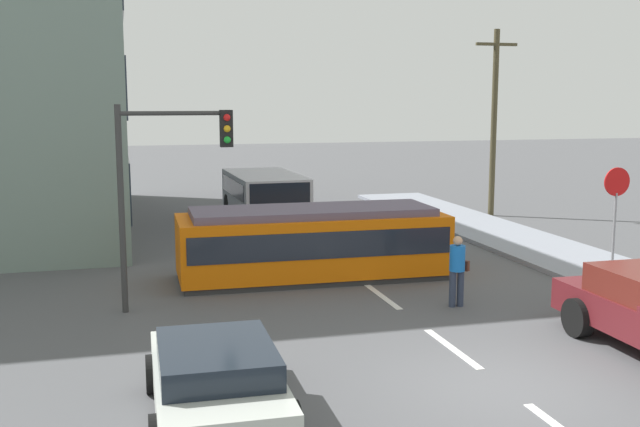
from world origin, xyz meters
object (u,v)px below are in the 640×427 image
streetcar_tram (312,242)px  city_bus (265,194)px  parked_sedan_near (216,378)px  utility_pole_mid (494,120)px  pedestrian_crossing (457,267)px  stop_sign (616,198)px  traffic_light_mast (168,167)px

streetcar_tram → city_bus: 9.79m
parked_sedan_near → utility_pole_mid: 22.06m
city_bus → pedestrian_crossing: 13.56m
city_bus → utility_pole_mid: 9.86m
city_bus → stop_sign: 14.07m
streetcar_tram → utility_pole_mid: (9.93, 8.68, 2.98)m
streetcar_tram → stop_sign: bearing=-16.5°
streetcar_tram → utility_pole_mid: utility_pole_mid is taller
parked_sedan_near → stop_sign: 13.00m
city_bus → traffic_light_mast: (-4.47, -11.90, 2.21)m
traffic_light_mast → utility_pole_mid: 17.57m
city_bus → parked_sedan_near: 18.64m
parked_sedan_near → stop_sign: stop_sign is taller
streetcar_tram → city_bus: streetcar_tram is taller
streetcar_tram → stop_sign: size_ratio=2.50×
pedestrian_crossing → stop_sign: size_ratio=0.58×
pedestrian_crossing → utility_pole_mid: 14.69m
parked_sedan_near → stop_sign: size_ratio=1.42×
pedestrian_crossing → parked_sedan_near: 7.81m
city_bus → utility_pole_mid: (9.37, -1.09, 2.90)m
streetcar_tram → pedestrian_crossing: bearing=-55.1°
stop_sign → traffic_light_mast: (-11.62, 0.16, 1.09)m
parked_sedan_near → traffic_light_mast: 6.79m
streetcar_tram → pedestrian_crossing: streetcar_tram is taller
streetcar_tram → traffic_light_mast: traffic_light_mast is taller
pedestrian_crossing → traffic_light_mast: bearing=166.8°
streetcar_tram → parked_sedan_near: 9.15m
parked_sedan_near → stop_sign: bearing=28.1°
city_bus → utility_pole_mid: size_ratio=0.72×
stop_sign → traffic_light_mast: size_ratio=0.61×
city_bus → stop_sign: (7.15, -12.06, 1.12)m
city_bus → streetcar_tram: bearing=-93.3°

